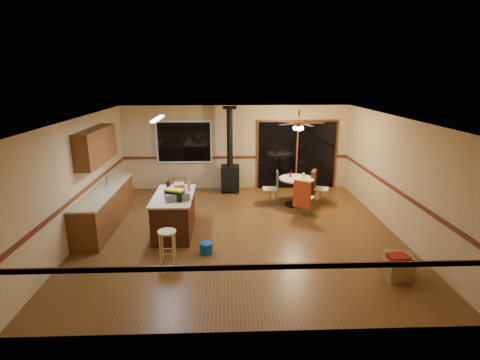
{
  "coord_description": "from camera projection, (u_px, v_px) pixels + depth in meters",
  "views": [
    {
      "loc": [
        -0.31,
        -7.98,
        3.48
      ],
      "look_at": [
        0.0,
        0.3,
        1.15
      ],
      "focal_mm": 28.0,
      "sensor_mm": 36.0,
      "label": 1
    }
  ],
  "objects": [
    {
      "name": "floor",
      "position": [
        240.0,
        231.0,
        8.63
      ],
      "size": [
        7.0,
        7.0,
        0.0
      ],
      "primitive_type": "plane",
      "color": "brown",
      "rests_on": "ground"
    },
    {
      "name": "ceiling",
      "position": [
        241.0,
        118.0,
        7.93
      ],
      "size": [
        7.0,
        7.0,
        0.0
      ],
      "primitive_type": "plane",
      "rotation": [
        3.14,
        0.0,
        0.0
      ],
      "color": "silver",
      "rests_on": "ground"
    },
    {
      "name": "wall_back",
      "position": [
        236.0,
        148.0,
        11.64
      ],
      "size": [
        7.0,
        0.0,
        7.0
      ],
      "primitive_type": "plane",
      "rotation": [
        1.57,
        0.0,
        0.0
      ],
      "color": "tan",
      "rests_on": "ground"
    },
    {
      "name": "wall_front",
      "position": [
        251.0,
        247.0,
        4.91
      ],
      "size": [
        7.0,
        0.0,
        7.0
      ],
      "primitive_type": "plane",
      "rotation": [
        -1.57,
        0.0,
        0.0
      ],
      "color": "tan",
      "rests_on": "ground"
    },
    {
      "name": "wall_left",
      "position": [
        80.0,
        179.0,
        8.15
      ],
      "size": [
        0.0,
        7.0,
        7.0
      ],
      "primitive_type": "plane",
      "rotation": [
        1.57,
        0.0,
        1.57
      ],
      "color": "tan",
      "rests_on": "ground"
    },
    {
      "name": "wall_right",
      "position": [
        396.0,
        176.0,
        8.4
      ],
      "size": [
        0.0,
        7.0,
        7.0
      ],
      "primitive_type": "plane",
      "rotation": [
        1.57,
        0.0,
        -1.57
      ],
      "color": "tan",
      "rests_on": "ground"
    },
    {
      "name": "chair_rail",
      "position": [
        241.0,
        190.0,
        8.36
      ],
      "size": [
        7.0,
        7.0,
        0.08
      ],
      "primitive_type": null,
      "color": "#592816",
      "rests_on": "ground"
    },
    {
      "name": "window",
      "position": [
        184.0,
        142.0,
        11.48
      ],
      "size": [
        1.72,
        0.1,
        1.32
      ],
      "primitive_type": "cube",
      "color": "black",
      "rests_on": "ground"
    },
    {
      "name": "sliding_door",
      "position": [
        297.0,
        155.0,
        11.73
      ],
      "size": [
        2.52,
        0.1,
        2.1
      ],
      "primitive_type": "cube",
      "color": "black",
      "rests_on": "ground"
    },
    {
      "name": "lower_cabinets",
      "position": [
        105.0,
        208.0,
        8.88
      ],
      "size": [
        0.6,
        3.0,
        0.86
      ],
      "primitive_type": "cube",
      "color": "brown",
      "rests_on": "ground"
    },
    {
      "name": "countertop",
      "position": [
        103.0,
        190.0,
        8.76
      ],
      "size": [
        0.64,
        3.04,
        0.04
      ],
      "primitive_type": "cube",
      "color": "#C2B897",
      "rests_on": "lower_cabinets"
    },
    {
      "name": "upper_cabinets",
      "position": [
        96.0,
        146.0,
        8.67
      ],
      "size": [
        0.35,
        2.0,
        0.8
      ],
      "primitive_type": "cube",
      "color": "brown",
      "rests_on": "ground"
    },
    {
      "name": "kitchen_island",
      "position": [
        174.0,
        214.0,
        8.45
      ],
      "size": [
        0.88,
        1.68,
        0.9
      ],
      "color": "#38190E",
      "rests_on": "ground"
    },
    {
      "name": "wood_stove",
      "position": [
        230.0,
        169.0,
        11.36
      ],
      "size": [
        0.55,
        0.5,
        2.52
      ],
      "color": "black",
      "rests_on": "ground"
    },
    {
      "name": "ceiling_fan",
      "position": [
        299.0,
        125.0,
        9.78
      ],
      "size": [
        0.24,
        0.24,
        0.55
      ],
      "color": "brown",
      "rests_on": "ceiling"
    },
    {
      "name": "fluorescent_strip",
      "position": [
        158.0,
        119.0,
        8.16
      ],
      "size": [
        0.1,
        1.2,
        0.04
      ],
      "primitive_type": "cube",
      "color": "white",
      "rests_on": "ceiling"
    },
    {
      "name": "toolbox_grey",
      "position": [
        177.0,
        196.0,
        7.99
      ],
      "size": [
        0.56,
        0.41,
        0.16
      ],
      "primitive_type": "cube",
      "rotation": [
        0.0,
        0.0,
        0.28
      ],
      "color": "slate",
      "rests_on": "kitchen_island"
    },
    {
      "name": "toolbox_black",
      "position": [
        175.0,
        195.0,
        7.97
      ],
      "size": [
        0.43,
        0.33,
        0.21
      ],
      "primitive_type": "cube",
      "rotation": [
        0.0,
        0.0,
        -0.38
      ],
      "color": "black",
      "rests_on": "kitchen_island"
    },
    {
      "name": "toolbox_yellow_lid",
      "position": [
        174.0,
        190.0,
        7.94
      ],
      "size": [
        0.46,
        0.35,
        0.03
      ],
      "primitive_type": "cube",
      "rotation": [
        0.0,
        0.0,
        -0.38
      ],
      "color": "gold",
      "rests_on": "toolbox_black"
    },
    {
      "name": "box_on_island",
      "position": [
        179.0,
        188.0,
        8.55
      ],
      "size": [
        0.27,
        0.33,
        0.2
      ],
      "primitive_type": "cube",
      "rotation": [
        0.0,
        0.0,
        0.21
      ],
      "color": "olive",
      "rests_on": "kitchen_island"
    },
    {
      "name": "bottle_dark",
      "position": [
        169.0,
        188.0,
        8.32
      ],
      "size": [
        0.11,
        0.11,
        0.31
      ],
      "primitive_type": "cylinder",
      "rotation": [
        0.0,
        0.0,
        -0.26
      ],
      "color": "black",
      "rests_on": "kitchen_island"
    },
    {
      "name": "bottle_pink",
      "position": [
        189.0,
        187.0,
        8.59
      ],
      "size": [
        0.08,
        0.08,
        0.22
      ],
      "primitive_type": "cylinder",
      "rotation": [
        0.0,
        0.0,
        0.17
      ],
      "color": "#D84C8C",
      "rests_on": "kitchen_island"
    },
    {
      "name": "bottle_white",
      "position": [
        177.0,
        187.0,
        8.6
      ],
      "size": [
        0.08,
        0.08,
        0.19
      ],
      "primitive_type": "cylinder",
      "rotation": [
        0.0,
        0.0,
        0.24
      ],
      "color": "white",
      "rests_on": "kitchen_island"
    },
    {
      "name": "bar_stool",
      "position": [
        168.0,
        247.0,
        7.14
      ],
      "size": [
        0.47,
        0.47,
        0.64
      ],
      "primitive_type": "cylinder",
      "rotation": [
        0.0,
        0.0,
        -0.41
      ],
      "color": "tan",
      "rests_on": "floor"
    },
    {
      "name": "blue_bucket",
      "position": [
        206.0,
        248.0,
        7.55
      ],
      "size": [
        0.31,
        0.31,
        0.22
      ],
      "primitive_type": "cylinder",
      "rotation": [
        0.0,
        0.0,
        0.17
      ],
      "color": "#0D4CB9",
      "rests_on": "floor"
    },
    {
      "name": "dining_table",
      "position": [
        296.0,
        187.0,
        10.24
      ],
      "size": [
        0.95,
        0.95,
        0.78
      ],
      "color": "black",
      "rests_on": "ground"
    },
    {
      "name": "glass_red",
      "position": [
        291.0,
        174.0,
        10.24
      ],
      "size": [
        0.07,
        0.07,
        0.15
      ],
      "primitive_type": "cylinder",
      "rotation": [
        0.0,
        0.0,
        -0.22
      ],
      "color": "#590C14",
      "rests_on": "dining_table"
    },
    {
      "name": "glass_cream",
      "position": [
        304.0,
        176.0,
        10.11
      ],
      "size": [
        0.08,
        0.08,
        0.15
      ],
      "primitive_type": "cylinder",
      "rotation": [
        0.0,
        0.0,
        0.38
      ],
      "color": "beige",
      "rests_on": "dining_table"
    },
    {
      "name": "chair_left",
      "position": [
        274.0,
        184.0,
        10.29
      ],
      "size": [
        0.42,
        0.42,
        0.51
      ],
      "color": "#C6B393",
      "rests_on": "ground"
    },
    {
      "name": "chair_near",
      "position": [
        302.0,
        194.0,
        9.4
      ],
      "size": [
        0.6,
        0.61,
        0.7
      ],
      "color": "#C6B393",
      "rests_on": "ground"
    },
    {
      "name": "chair_right",
      "position": [
        314.0,
        183.0,
        10.35
      ],
      "size": [
        0.58,
        0.56,
        0.7
      ],
      "color": "#C6B393",
      "rests_on": "ground"
    },
    {
      "name": "box_under_window",
      "position": [
        178.0,
        185.0,
        11.49
      ],
      "size": [
        0.63,
        0.57,
        0.42
      ],
      "primitive_type": "cube",
      "rotation": [
        0.0,
        0.0,
        0.35
      ],
      "color": "olive",
      "rests_on": "floor"
    },
    {
      "name": "box_corner_a",
      "position": [
        397.0,
        269.0,
        6.61
      ],
      "size": [
        0.51,
        0.45,
        0.35
      ],
      "primitive_type": "cube",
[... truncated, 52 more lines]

